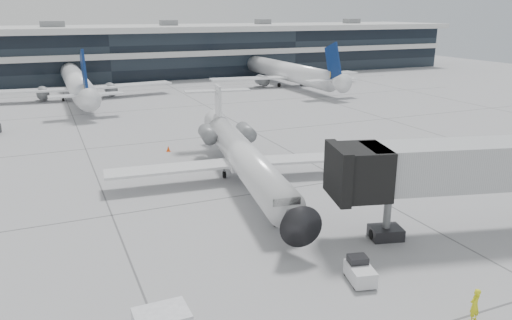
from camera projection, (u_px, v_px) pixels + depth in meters
name	position (u px, v px, depth m)	size (l,w,h in m)	color
ground	(238.00, 196.00, 40.52)	(220.00, 220.00, 0.00)	#98979A
terminal	(104.00, 55.00, 111.16)	(170.00, 22.00, 10.00)	black
bg_jet_center	(78.00, 98.00, 85.82)	(32.00, 40.00, 9.60)	white
bg_jet_right	(286.00, 85.00, 101.05)	(32.00, 40.00, 9.60)	white
regional_jet	(243.00, 155.00, 43.57)	(23.61, 29.45, 6.81)	silver
jet_bridge	(497.00, 164.00, 32.74)	(20.22, 8.57, 6.56)	#ADAFB2
ramp_worker	(475.00, 305.00, 24.00)	(0.63, 0.42, 1.74)	yellow
baggage_tug	(360.00, 271.00, 27.62)	(1.68, 2.31, 1.33)	silver
traffic_cone	(168.00, 149.00, 53.30)	(0.55, 0.55, 0.64)	#F84C0D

